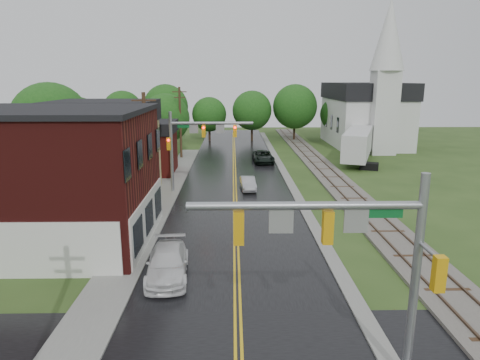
{
  "coord_description": "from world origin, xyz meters",
  "views": [
    {
      "loc": [
        -0.19,
        -10.38,
        9.94
      ],
      "look_at": [
        0.28,
        16.84,
        3.5
      ],
      "focal_mm": 32.0,
      "sensor_mm": 36.0,
      "label": 1
    }
  ],
  "objects_px": {
    "suv_dark": "(263,157)",
    "pickup_white": "(168,263)",
    "tree_left_b": "(52,123)",
    "tree_left_c": "(116,127)",
    "traffic_signal_near": "(351,243)",
    "utility_pole_b": "(146,149)",
    "construction_barrel": "(177,273)",
    "brick_building": "(30,177)",
    "tree_left_e": "(166,119)",
    "church": "(368,107)",
    "utility_pole_c": "(180,121)",
    "semi_trailer": "(358,143)",
    "sedan_silver": "(248,184)",
    "traffic_signal_far": "(195,137)"
  },
  "relations": [
    {
      "from": "church",
      "to": "utility_pole_c",
      "type": "xyz_separation_m",
      "value": [
        -26.8,
        -9.74,
        -1.11
      ]
    },
    {
      "from": "utility_pole_b",
      "to": "tree_left_c",
      "type": "relative_size",
      "value": 1.18
    },
    {
      "from": "construction_barrel",
      "to": "utility_pole_b",
      "type": "bearing_deg",
      "value": 106.83
    },
    {
      "from": "traffic_signal_near",
      "to": "traffic_signal_far",
      "type": "relative_size",
      "value": 1.0
    },
    {
      "from": "brick_building",
      "to": "tree_left_e",
      "type": "bearing_deg",
      "value": 83.29
    },
    {
      "from": "semi_trailer",
      "to": "tree_left_b",
      "type": "bearing_deg",
      "value": -164.44
    },
    {
      "from": "brick_building",
      "to": "suv_dark",
      "type": "height_order",
      "value": "brick_building"
    },
    {
      "from": "church",
      "to": "suv_dark",
      "type": "height_order",
      "value": "church"
    },
    {
      "from": "sedan_silver",
      "to": "utility_pole_c",
      "type": "bearing_deg",
      "value": 112.03
    },
    {
      "from": "tree_left_c",
      "to": "pickup_white",
      "type": "height_order",
      "value": "tree_left_c"
    },
    {
      "from": "construction_barrel",
      "to": "traffic_signal_far",
      "type": "bearing_deg",
      "value": 91.54
    },
    {
      "from": "sedan_silver",
      "to": "construction_barrel",
      "type": "xyz_separation_m",
      "value": [
        -4.2,
        -18.29,
        -0.11
      ]
    },
    {
      "from": "suv_dark",
      "to": "utility_pole_c",
      "type": "bearing_deg",
      "value": 160.12
    },
    {
      "from": "utility_pole_c",
      "to": "tree_left_e",
      "type": "relative_size",
      "value": 1.1
    },
    {
      "from": "suv_dark",
      "to": "sedan_silver",
      "type": "xyz_separation_m",
      "value": [
        -2.29,
        -13.11,
        -0.12
      ]
    },
    {
      "from": "traffic_signal_near",
      "to": "tree_left_e",
      "type": "bearing_deg",
      "value": 105.68
    },
    {
      "from": "traffic_signal_near",
      "to": "tree_left_e",
      "type": "distance_m",
      "value": 45.59
    },
    {
      "from": "traffic_signal_near",
      "to": "utility_pole_b",
      "type": "height_order",
      "value": "utility_pole_b"
    },
    {
      "from": "traffic_signal_near",
      "to": "utility_pole_c",
      "type": "bearing_deg",
      "value": 103.74
    },
    {
      "from": "pickup_white",
      "to": "semi_trailer",
      "type": "xyz_separation_m",
      "value": [
        18.7,
        31.09,
        1.6
      ]
    },
    {
      "from": "church",
      "to": "sedan_silver",
      "type": "xyz_separation_m",
      "value": [
        -18.8,
        -26.03,
        -5.24
      ]
    },
    {
      "from": "tree_left_b",
      "to": "semi_trailer",
      "type": "relative_size",
      "value": 0.76
    },
    {
      "from": "utility_pole_b",
      "to": "tree_left_b",
      "type": "height_order",
      "value": "tree_left_b"
    },
    {
      "from": "brick_building",
      "to": "semi_trailer",
      "type": "height_order",
      "value": "brick_building"
    },
    {
      "from": "brick_building",
      "to": "tree_left_e",
      "type": "height_order",
      "value": "brick_building"
    },
    {
      "from": "tree_left_e",
      "to": "utility_pole_b",
      "type": "bearing_deg",
      "value": -85.1
    },
    {
      "from": "church",
      "to": "tree_left_b",
      "type": "xyz_separation_m",
      "value": [
        -37.85,
        -21.84,
        -0.12
      ]
    },
    {
      "from": "utility_pole_b",
      "to": "semi_trailer",
      "type": "xyz_separation_m",
      "value": [
        21.95,
        19.09,
        -2.39
      ]
    },
    {
      "from": "tree_left_b",
      "to": "suv_dark",
      "type": "bearing_deg",
      "value": 22.67
    },
    {
      "from": "brick_building",
      "to": "utility_pole_c",
      "type": "relative_size",
      "value": 1.59
    },
    {
      "from": "traffic_signal_far",
      "to": "tree_left_c",
      "type": "xyz_separation_m",
      "value": [
        -10.38,
        12.9,
        -0.46
      ]
    },
    {
      "from": "tree_left_c",
      "to": "brick_building",
      "type": "bearing_deg",
      "value": -86.86
    },
    {
      "from": "tree_left_c",
      "to": "construction_barrel",
      "type": "height_order",
      "value": "tree_left_c"
    },
    {
      "from": "utility_pole_b",
      "to": "tree_left_e",
      "type": "height_order",
      "value": "utility_pole_b"
    },
    {
      "from": "brick_building",
      "to": "tree_left_c",
      "type": "height_order",
      "value": "brick_building"
    },
    {
      "from": "utility_pole_b",
      "to": "pickup_white",
      "type": "bearing_deg",
      "value": -74.87
    },
    {
      "from": "tree_left_e",
      "to": "construction_barrel",
      "type": "distance_m",
      "value": 37.2
    },
    {
      "from": "church",
      "to": "tree_left_e",
      "type": "relative_size",
      "value": 2.45
    },
    {
      "from": "suv_dark",
      "to": "construction_barrel",
      "type": "xyz_separation_m",
      "value": [
        -6.49,
        -31.4,
        -0.23
      ]
    },
    {
      "from": "church",
      "to": "utility_pole_b",
      "type": "xyz_separation_m",
      "value": [
        -26.8,
        -31.74,
        -1.11
      ]
    },
    {
      "from": "pickup_white",
      "to": "construction_barrel",
      "type": "relative_size",
      "value": 5.2
    },
    {
      "from": "utility_pole_b",
      "to": "tree_left_e",
      "type": "bearing_deg",
      "value": 94.9
    },
    {
      "from": "brick_building",
      "to": "tree_left_c",
      "type": "bearing_deg",
      "value": 93.14
    },
    {
      "from": "sedan_silver",
      "to": "semi_trailer",
      "type": "xyz_separation_m",
      "value": [
        13.95,
        13.38,
        1.74
      ]
    },
    {
      "from": "utility_pole_b",
      "to": "church",
      "type": "bearing_deg",
      "value": 49.82
    },
    {
      "from": "tree_left_b",
      "to": "tree_left_c",
      "type": "bearing_deg",
      "value": 63.44
    },
    {
      "from": "church",
      "to": "semi_trailer",
      "type": "relative_size",
      "value": 1.58
    },
    {
      "from": "suv_dark",
      "to": "pickup_white",
      "type": "distance_m",
      "value": 31.61
    },
    {
      "from": "utility_pole_b",
      "to": "construction_barrel",
      "type": "xyz_separation_m",
      "value": [
        3.81,
        -12.58,
        -4.24
      ]
    },
    {
      "from": "tree_left_b",
      "to": "sedan_silver",
      "type": "bearing_deg",
      "value": -12.42
    }
  ]
}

